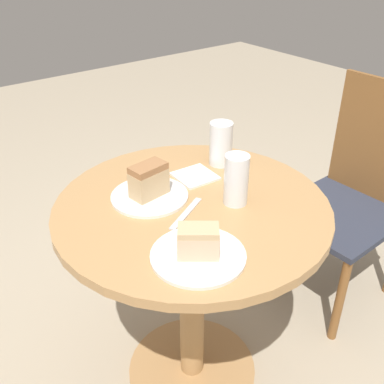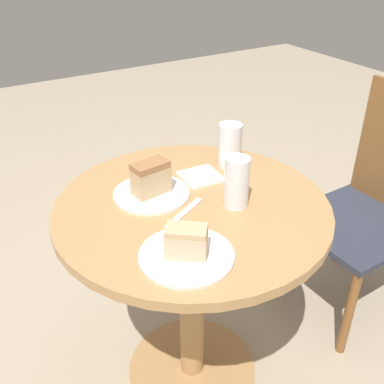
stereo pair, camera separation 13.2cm
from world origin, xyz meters
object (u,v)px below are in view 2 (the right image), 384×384
at_px(glass_lemonade, 237,184).
at_px(plate_near, 152,194).
at_px(cake_slice_near, 151,178).
at_px(glass_water, 230,148).
at_px(plate_far, 186,256).
at_px(cake_slice_far, 186,241).
at_px(chair, 371,206).

bearing_deg(glass_lemonade, plate_near, -133.66).
xyz_separation_m(plate_near, cake_slice_near, (0.00, 0.00, 0.06)).
xyz_separation_m(glass_lemonade, glass_water, (-0.22, 0.13, -0.00)).
relative_size(plate_far, cake_slice_far, 2.04).
height_order(glass_lemonade, glass_water, glass_lemonade).
bearing_deg(cake_slice_far, plate_far, -135.00).
relative_size(glass_lemonade, glass_water, 1.03).
relative_size(cake_slice_near, glass_water, 0.78).
bearing_deg(glass_water, cake_slice_near, -82.90).
xyz_separation_m(chair, plate_far, (0.19, -1.00, 0.29)).
bearing_deg(cake_slice_far, chair, 100.75).
bearing_deg(cake_slice_near, glass_lemonade, 46.34).
height_order(plate_near, glass_water, glass_water).
xyz_separation_m(plate_far, glass_lemonade, (-0.13, 0.25, 0.07)).
xyz_separation_m(plate_near, glass_lemonade, (0.18, 0.19, 0.07)).
xyz_separation_m(cake_slice_far, glass_lemonade, (-0.13, 0.25, 0.02)).
bearing_deg(plate_near, glass_water, 97.10).
bearing_deg(glass_water, cake_slice_far, -47.05).
bearing_deg(plate_far, chair, 100.75).
relative_size(plate_near, glass_water, 1.56).
xyz_separation_m(plate_far, cake_slice_near, (-0.31, 0.06, 0.06)).
height_order(plate_far, cake_slice_near, cake_slice_near).
distance_m(cake_slice_far, glass_water, 0.52).
relative_size(cake_slice_far, glass_lemonade, 0.77).
height_order(chair, glass_water, chair).
relative_size(plate_far, glass_lemonade, 1.56).
bearing_deg(plate_near, cake_slice_far, -10.89).
height_order(chair, plate_far, chair).
bearing_deg(cake_slice_far, glass_lemonade, 118.42).
distance_m(plate_near, cake_slice_near, 0.06).
height_order(cake_slice_near, glass_water, glass_water).
xyz_separation_m(chair, cake_slice_near, (-0.12, -0.94, 0.34)).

